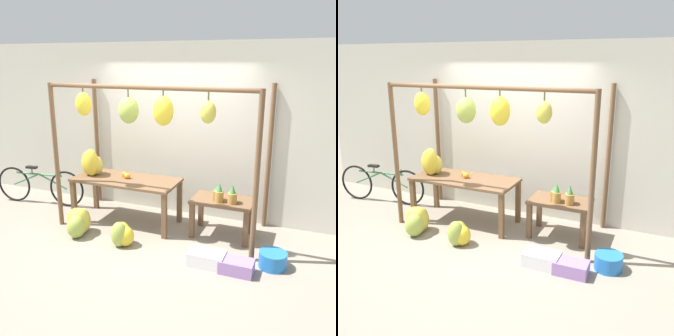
% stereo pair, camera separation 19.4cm
% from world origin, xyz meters
% --- Properties ---
extents(ground_plane, '(20.00, 20.00, 0.00)m').
position_xyz_m(ground_plane, '(0.00, 0.00, 0.00)').
color(ground_plane, gray).
extents(shop_wall_back, '(8.00, 0.08, 2.80)m').
position_xyz_m(shop_wall_back, '(0.00, 1.35, 1.40)').
color(shop_wall_back, beige).
rests_on(shop_wall_back, ground_plane).
extents(stall_awning, '(3.07, 1.29, 2.20)m').
position_xyz_m(stall_awning, '(-0.04, 0.32, 1.65)').
color(stall_awning, brown).
rests_on(stall_awning, ground_plane).
extents(display_table_main, '(1.66, 0.73, 0.73)m').
position_xyz_m(display_table_main, '(-0.57, 0.60, 0.63)').
color(display_table_main, brown).
rests_on(display_table_main, ground_plane).
extents(display_table_side, '(0.88, 0.55, 0.57)m').
position_xyz_m(display_table_side, '(0.96, 0.69, 0.45)').
color(display_table_side, brown).
rests_on(display_table_side, ground_plane).
extents(banana_pile_on_table, '(0.40, 0.37, 0.44)m').
position_xyz_m(banana_pile_on_table, '(-1.16, 0.58, 0.91)').
color(banana_pile_on_table, gold).
rests_on(banana_pile_on_table, display_table_main).
extents(orange_pile, '(0.18, 0.15, 0.09)m').
position_xyz_m(orange_pile, '(-0.58, 0.63, 0.77)').
color(orange_pile, orange).
rests_on(orange_pile, display_table_main).
extents(pineapple_cluster, '(0.36, 0.19, 0.28)m').
position_xyz_m(pineapple_cluster, '(1.01, 0.60, 0.68)').
color(pineapple_cluster, '#B27F38').
rests_on(pineapple_cluster, display_table_side).
extents(banana_pile_ground_left, '(0.44, 0.53, 0.41)m').
position_xyz_m(banana_pile_ground_left, '(-1.03, -0.07, 0.19)').
color(banana_pile_ground_left, gold).
rests_on(banana_pile_ground_left, ground_plane).
extents(banana_pile_ground_right, '(0.37, 0.35, 0.37)m').
position_xyz_m(banana_pile_ground_right, '(-0.26, -0.14, 0.17)').
color(banana_pile_ground_right, yellow).
rests_on(banana_pile_ground_right, ground_plane).
extents(fruit_crate_white, '(0.46, 0.29, 0.19)m').
position_xyz_m(fruit_crate_white, '(0.99, -0.21, 0.09)').
color(fruit_crate_white, silver).
rests_on(fruit_crate_white, ground_plane).
extents(blue_bucket, '(0.35, 0.35, 0.21)m').
position_xyz_m(blue_bucket, '(1.78, 0.05, 0.10)').
color(blue_bucket, blue).
rests_on(blue_bucket, ground_plane).
extents(parked_bicycle, '(1.71, 0.26, 0.70)m').
position_xyz_m(parked_bicycle, '(-2.39, 0.71, 0.34)').
color(parked_bicycle, black).
rests_on(parked_bicycle, ground_plane).
extents(fruit_crate_purple, '(0.41, 0.26, 0.17)m').
position_xyz_m(fruit_crate_purple, '(1.38, -0.24, 0.08)').
color(fruit_crate_purple, '#9970B7').
rests_on(fruit_crate_purple, ground_plane).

